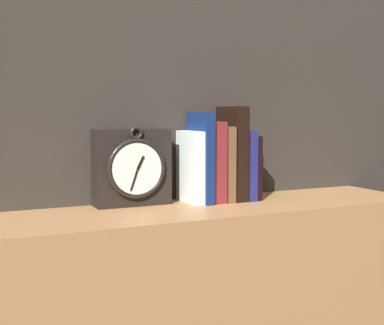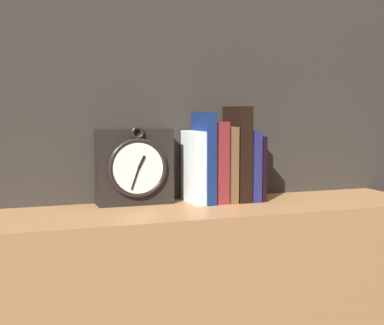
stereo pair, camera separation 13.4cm
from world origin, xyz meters
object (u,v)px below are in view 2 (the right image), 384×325
Objects in this scene: book_slot0_white at (193,167)px; book_slot4_black at (237,154)px; book_slot6_black at (255,167)px; book_slot5_navy at (248,165)px; book_slot2_maroon at (214,162)px; book_slot3_brown at (226,164)px; book_slot1_navy at (204,157)px; clock at (135,167)px.

book_slot4_black is at bearing -1.14° from book_slot0_white.
book_slot6_black is at bearing 1.15° from book_slot4_black.
book_slot0_white is 1.00× the size of book_slot5_navy.
book_slot2_maroon is 0.84× the size of book_slot4_black.
book_slot0_white is at bearing 179.21° from book_slot2_maroon.
book_slot0_white is 0.16m from book_slot5_navy.
book_slot3_brown is 0.07m from book_slot5_navy.
book_slot4_black is at bearing 1.23° from book_slot1_navy.
book_slot5_navy is (0.10, -0.00, -0.01)m from book_slot2_maroon.
clock is 0.28m from book_slot4_black.
book_slot4_black reaches higher than book_slot6_black.
book_slot1_navy reaches higher than book_slot0_white.
book_slot5_navy is at bearing -1.38° from book_slot0_white.
book_slot2_maroon is 1.13× the size of book_slot5_navy.
book_slot0_white is at bearing 178.62° from book_slot5_navy.
book_slot2_maroon is 1.07× the size of book_slot3_brown.
book_slot4_black is at bearing -178.85° from book_slot6_black.
clock is 0.22m from book_slot2_maroon.
book_slot2_maroon is at bearing 178.54° from book_slot4_black.
clock is 0.95× the size of book_slot2_maroon.
book_slot0_white is at bearing 177.98° from book_slot3_brown.
book_slot3_brown reaches higher than book_slot0_white.
book_slot2_maroon reaches higher than clock.
book_slot1_navy is 0.07m from book_slot3_brown.
book_slot3_brown is at bearing -178.78° from book_slot6_black.
book_slot4_black is (0.03, 0.00, 0.03)m from book_slot3_brown.
clock is at bearing 171.79° from book_slot0_white.
book_slot1_navy is (0.03, -0.00, 0.02)m from book_slot0_white.
clock reaches higher than book_slot0_white.
clock is at bearing 174.11° from book_slot3_brown.
book_slot2_maroon reaches higher than book_slot3_brown.
book_slot1_navy is at bearing -178.77° from book_slot4_black.
clock is at bearing 174.95° from book_slot4_black.
book_slot6_black is (0.18, -0.00, -0.01)m from book_slot0_white.
book_slot2_maroon is 1.23× the size of book_slot6_black.
book_slot5_navy is at bearing -2.30° from book_slot4_black.
book_slot4_black reaches higher than clock.
book_slot6_black is (0.05, 0.00, -0.04)m from book_slot4_black.
book_slot1_navy is 0.10m from book_slot4_black.
book_slot3_brown is (0.07, 0.00, -0.02)m from book_slot1_navy.
book_slot1_navy is at bearing -9.55° from book_slot0_white.
book_slot3_brown is at bearing 1.16° from book_slot1_navy.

